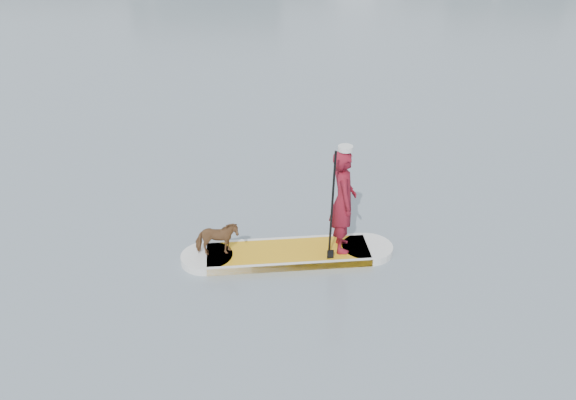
{
  "coord_description": "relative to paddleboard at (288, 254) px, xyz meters",
  "views": [
    {
      "loc": [
        2.07,
        -8.7,
        5.43
      ],
      "look_at": [
        1.51,
        -0.33,
        1.0
      ],
      "focal_mm": 40.0,
      "sensor_mm": 36.0,
      "label": 1
    }
  ],
  "objects": [
    {
      "name": "ground",
      "position": [
        -1.51,
        0.33,
        -0.06
      ],
      "size": [
        140.0,
        140.0,
        0.0
      ],
      "primitive_type": "plane",
      "color": "slate",
      "rests_on": "ground"
    },
    {
      "name": "paddleboard",
      "position": [
        0.0,
        0.0,
        0.0
      ],
      "size": [
        3.26,
        1.23,
        0.12
      ],
      "rotation": [
        0.0,
        0.0,
        0.17
      ],
      "color": "gold",
      "rests_on": "ground"
    },
    {
      "name": "paddler",
      "position": [
        0.82,
        0.14,
        0.88
      ],
      "size": [
        0.46,
        0.64,
        1.64
      ],
      "primitive_type": "imported",
      "rotation": [
        0.0,
        0.0,
        1.69
      ],
      "color": "maroon",
      "rests_on": "paddleboard"
    },
    {
      "name": "white_cap",
      "position": [
        0.82,
        0.14,
        1.73
      ],
      "size": [
        0.22,
        0.22,
        0.07
      ],
      "primitive_type": "cylinder",
      "color": "silver",
      "rests_on": "paddler"
    },
    {
      "name": "dog",
      "position": [
        -1.06,
        -0.18,
        0.33
      ],
      "size": [
        0.7,
        0.44,
        0.55
      ],
      "primitive_type": "imported",
      "rotation": [
        0.0,
        0.0,
        1.81
      ],
      "color": "brown",
      "rests_on": "paddleboard"
    },
    {
      "name": "paddle",
      "position": [
        0.65,
        -0.18,
        0.74
      ],
      "size": [
        0.1,
        0.3,
        2.0
      ],
      "rotation": [
        0.0,
        0.0,
        0.17
      ],
      "color": "black",
      "rests_on": "ground"
    }
  ]
}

